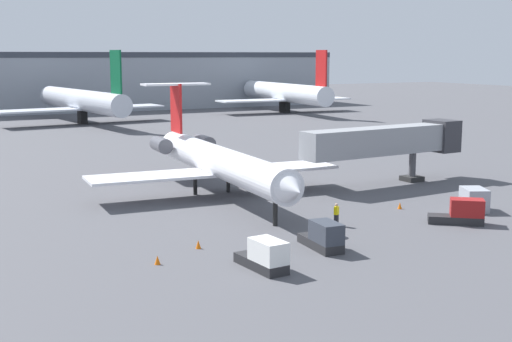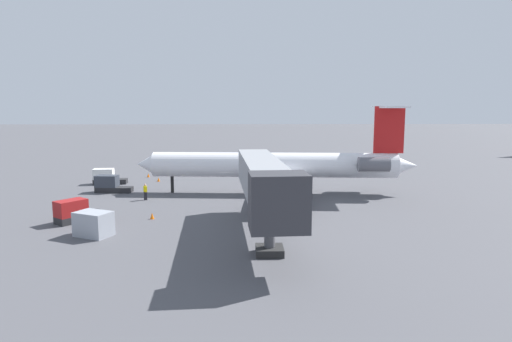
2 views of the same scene
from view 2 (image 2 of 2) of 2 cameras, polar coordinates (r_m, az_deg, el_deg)
name	(u,v)px [view 2 (image 2 of 2)]	position (r m, az deg, el deg)	size (l,w,h in m)	color
ground_plane	(231,193)	(49.24, -3.19, -2.90)	(400.00, 400.00, 0.10)	#4C4C51
regional_jet	(282,164)	(48.41, 3.43, 0.86)	(23.03, 30.89, 9.57)	white
jet_bridge	(265,183)	(30.79, 1.15, -1.51)	(18.24, 4.10, 5.92)	gray
ground_crew_marshaller	(145,192)	(46.68, -14.13, -2.62)	(0.48, 0.43, 1.69)	black
baggage_tug_lead	(107,177)	(57.84, -18.77, -0.76)	(1.70, 4.09, 1.90)	#262628
baggage_tug_trailing	(110,185)	(52.09, -18.36, -1.70)	(1.75, 4.11, 1.90)	#262628
baggage_tug_spare	(75,212)	(39.74, -22.36, -4.92)	(3.99, 3.60, 1.90)	#262628
cargo_container_uld	(94,224)	(34.93, -20.28, -6.44)	(2.65, 3.05, 1.83)	#999EA8
traffic_cone_near	(148,175)	(61.83, -13.76, -0.53)	(0.36, 0.36, 0.55)	orange
traffic_cone_mid	(159,179)	(57.97, -12.50, -1.06)	(0.36, 0.36, 0.55)	orange
traffic_cone_far	(152,216)	(38.81, -13.29, -5.67)	(0.36, 0.36, 0.55)	orange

